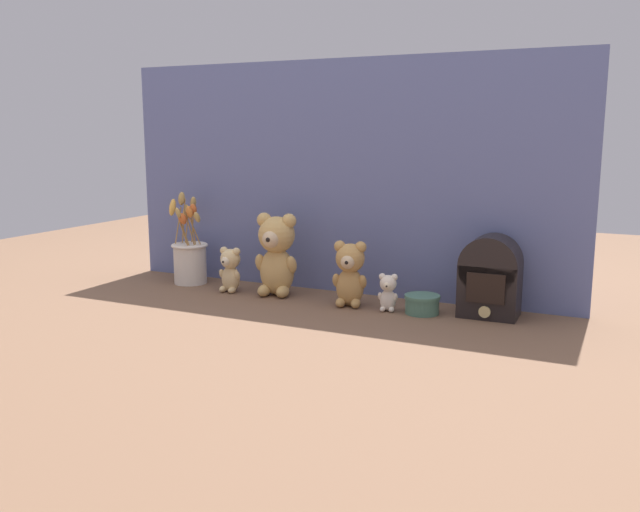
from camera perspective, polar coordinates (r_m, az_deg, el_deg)
name	(u,v)px	position (r m, az deg, el deg)	size (l,w,h in m)	color
ground_plane	(317,302)	(2.17, -0.23, -3.87)	(4.00, 4.00, 0.00)	brown
backdrop_wall	(339,178)	(2.26, 1.62, 6.59)	(1.61, 0.02, 0.77)	slate
teddy_bear_large	(276,253)	(2.24, -3.70, 0.28)	(0.15, 0.14, 0.27)	tan
teddy_bear_medium	(350,272)	(2.10, 2.52, -1.38)	(0.11, 0.10, 0.21)	tan
teddy_bear_small	(230,269)	(2.31, -7.59, -1.06)	(0.08, 0.08, 0.15)	#DBBC84
teddy_bear_tiny	(388,292)	(2.06, 5.74, -3.00)	(0.06, 0.06, 0.12)	beige
flower_vase	(190,257)	(2.46, -10.92, -0.08)	(0.15, 0.14, 0.33)	silver
vintage_radio	(490,277)	(2.04, 14.14, -1.70)	(0.17, 0.13, 0.24)	black
decorative_tin_tall	(422,304)	(2.05, 8.60, -4.03)	(0.11, 0.11, 0.06)	#47705B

